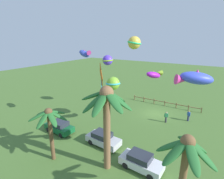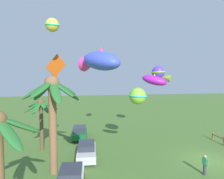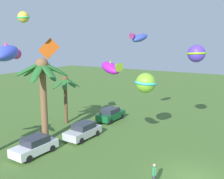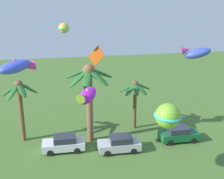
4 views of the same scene
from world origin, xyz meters
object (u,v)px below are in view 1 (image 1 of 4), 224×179
Objects in this scene: spectator_0 at (188,116)px; kite_fish_1 at (154,74)px; kite_ball_6 at (108,60)px; kite_ball_4 at (134,43)px; kite_fish_2 at (194,78)px; parked_car_1 at (59,127)px; palm_tree_0 at (185,159)px; parked_car_0 at (141,162)px; parked_car_2 at (103,139)px; palm_tree_2 at (50,121)px; palm_tree_1 at (106,109)px; kite_ball_0 at (113,83)px; kite_diamond_5 at (101,75)px; spectator_1 at (166,117)px; kite_fish_3 at (85,53)px.

spectator_0 is 9.62m from kite_fish_1.
kite_ball_6 is at bearing 10.00° from spectator_0.
kite_ball_4 reaches higher than kite_fish_1.
parked_car_1 is at bearing 4.36° from kite_fish_2.
palm_tree_0 is at bearing 97.22° from kite_fish_2.
parked_car_0 is 3.09× the size of kite_ball_4.
parked_car_2 is at bearing -27.34° from kite_ball_4.
kite_ball_6 is at bearing -79.83° from palm_tree_2.
kite_fish_2 reaches higher than palm_tree_1.
parked_car_1 is 1.41× the size of kite_ball_0.
spectator_0 is 0.59× the size of kite_diamond_5.
spectator_1 is 8.93m from kite_ball_0.
spectator_0 is 0.52× the size of kite_fish_2.
kite_ball_6 is (5.28, -9.08, 7.43)m from parked_car_2.
kite_fish_2 is (-1.17, 10.82, 7.77)m from spectator_0.
kite_ball_4 is (-6.54, 7.83, 5.57)m from kite_ball_0.
kite_fish_3 is at bearing -12.56° from kite_fish_2.
palm_tree_1 reaches higher than palm_tree_2.
kite_ball_4 reaches higher than parked_car_1.
kite_ball_0 is at bearing 31.91° from spectator_0.
spectator_0 is at bearing -108.95° from palm_tree_1.
kite_ball_0 is at bearing -69.30° from parked_car_2.
kite_fish_3 reaches higher than palm_tree_1.
palm_tree_2 is at bearing 24.01° from kite_fish_2.
spectator_1 is (-7.36, -13.64, -3.35)m from palm_tree_2.
kite_ball_0 is (7.13, -6.75, 4.87)m from parked_car_0.
kite_fish_3 is (13.33, -2.97, 1.08)m from kite_fish_2.
kite_diamond_5 is at bearing -23.42° from palm_tree_1.
kite_diamond_5 is (-3.72, 7.95, 2.97)m from kite_ball_0.
palm_tree_0 reaches higher than parked_car_0.
palm_tree_1 is at bearing 27.97° from kite_fish_2.
parked_car_2 is (8.89, -4.26, -3.95)m from palm_tree_0.
kite_ball_4 is (-2.12, -0.42, 5.36)m from palm_tree_1.
spectator_1 is (0.52, -10.34, 0.06)m from parked_car_0.
kite_diamond_5 is (3.40, 1.20, 7.83)m from parked_car_0.
kite_fish_2 is at bearing 147.55° from kite_ball_6.
kite_diamond_5 is (-4.48, -2.09, 4.42)m from palm_tree_2.
palm_tree_1 is at bearing 140.18° from kite_fish_3.
parked_car_1 is at bearing 84.14° from kite_ball_6.
parked_car_2 is 1.65× the size of kite_fish_1.
kite_diamond_5 reaches higher than parked_car_0.
spectator_1 is at bearing -87.14° from parked_car_0.
parked_car_0 is at bearing 136.57° from kite_ball_0.
kite_diamond_5 is at bearing -154.95° from palm_tree_2.
parked_car_2 is at bearing 63.62° from spectator_1.
parked_car_1 is 9.88m from kite_fish_3.
parked_car_0 is at bearing -157.31° from palm_tree_2.
kite_ball_0 is 5.98m from kite_fish_1.
kite_fish_1 is (-3.58, -5.33, 6.75)m from parked_car_2.
kite_fish_3 reaches higher than kite_fish_2.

